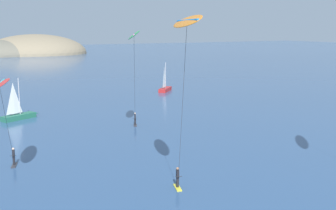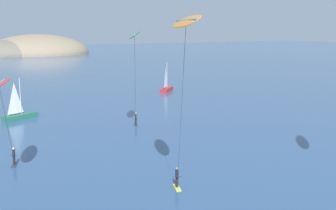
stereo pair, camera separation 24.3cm
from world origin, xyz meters
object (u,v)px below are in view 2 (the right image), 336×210
Objects in this scene: kitesurfer_red at (0,90)px; kitesurfer_orange at (185,33)px; sailboat_far at (167,88)px; kitesurfer_green at (135,42)px; sailboat_near at (22,114)px.

kitesurfer_red is 15.00m from kitesurfer_orange.
kitesurfer_green is (-20.40, -29.05, 10.22)m from sailboat_far.
kitesurfer_green is at bearing -58.48° from sailboat_near.
kitesurfer_red is 0.76× the size of kitesurfer_green.
sailboat_far is (30.33, 12.87, 0.00)m from sailboat_near.
sailboat_far is at bearing 62.13° from kitesurfer_orange.
sailboat_far is 0.43× the size of kitesurfer_orange.
sailboat_near is 37.36m from kitesurfer_orange.
sailboat_near is 0.43× the size of kitesurfer_orange.
sailboat_far is 55.60m from kitesurfer_orange.
kitesurfer_orange is 1.09× the size of kitesurfer_green.
kitesurfer_red reaches higher than sailboat_near.
kitesurfer_orange is at bearing -82.09° from sailboat_near.
sailboat_near is at bearing 97.91° from kitesurfer_orange.
kitesurfer_orange is at bearing -117.87° from sailboat_far.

